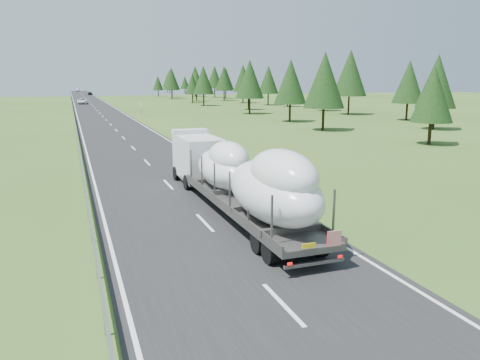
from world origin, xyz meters
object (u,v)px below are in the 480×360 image
object	(u,v)px
highway_sign	(141,106)
distant_car_dark	(90,93)
boat_truck	(238,174)
distant_van	(82,101)
distant_car_blue	(78,90)

from	to	relation	value
highway_sign	distant_car_dark	bearing A→B (deg)	91.68
boat_truck	distant_van	size ratio (longest dim) A/B	3.08
distant_van	distant_car_blue	size ratio (longest dim) A/B	1.30
boat_truck	distant_car_dark	world-z (taller)	boat_truck
distant_car_dark	boat_truck	bearing A→B (deg)	-93.52
distant_van	distant_car_blue	bearing A→B (deg)	89.09
distant_car_blue	highway_sign	bearing A→B (deg)	-92.22
highway_sign	distant_car_dark	xyz separation A→B (m)	(-3.92, 133.50, -1.02)
boat_truck	distant_car_blue	xyz separation A→B (m)	(-2.68, 270.84, -1.41)
distant_car_dark	distant_car_blue	world-z (taller)	distant_car_dark
distant_car_dark	distant_car_blue	xyz separation A→B (m)	(-3.99, 67.08, -0.02)
boat_truck	distant_car_dark	distance (m)	203.77
highway_sign	distant_van	size ratio (longest dim) A/B	0.43
highway_sign	distant_van	distance (m)	50.94
distant_van	distant_car_blue	xyz separation A→B (m)	(1.60, 150.54, -0.07)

